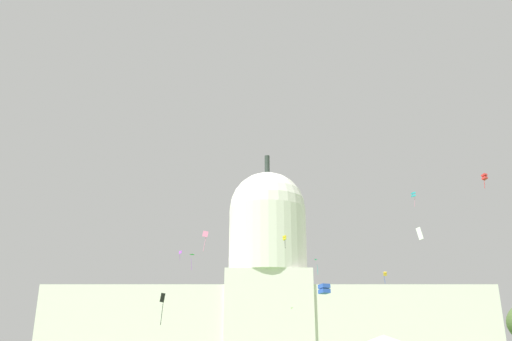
# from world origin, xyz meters

# --- Properties ---
(capitol_building) EXTENTS (144.47, 26.70, 70.65)m
(capitol_building) POSITION_xyz_m (2.33, 152.89, 21.17)
(capitol_building) COLOR silver
(capitol_building) RESTS_ON ground_plane
(kite_gold_low) EXTENTS (0.83, 0.87, 2.37)m
(kite_gold_low) POSITION_xyz_m (23.86, 79.42, 17.59)
(kite_gold_low) COLOR gold
(kite_cyan_high) EXTENTS (0.99, 0.92, 3.60)m
(kite_cyan_high) POSITION_xyz_m (35.26, 92.58, 37.89)
(kite_cyan_high) COLOR #33BCDB
(kite_green_mid) EXTENTS (1.36, 1.22, 3.67)m
(kite_green_mid) POSITION_xyz_m (-16.77, 99.18, 24.58)
(kite_green_mid) COLOR green
(kite_red_mid) EXTENTS (1.03, 1.05, 2.53)m
(kite_red_mid) POSITION_xyz_m (36.26, 57.33, 30.44)
(kite_red_mid) COLOR red
(kite_yellow_mid) EXTENTS (0.87, 0.81, 2.57)m
(kite_yellow_mid) POSITION_xyz_m (3.78, 74.29, 23.73)
(kite_yellow_mid) COLOR yellow
(kite_violet_mid) EXTENTS (0.88, 0.83, 2.83)m
(kite_violet_mid) POSITION_xyz_m (-23.51, 124.41, 29.91)
(kite_violet_mid) COLOR purple
(kite_white_low) EXTENTS (0.66, 0.59, 1.52)m
(kite_white_low) POSITION_xyz_m (17.29, 34.81, 15.94)
(kite_white_low) COLOR white
(kite_black_low) EXTENTS (0.78, 0.42, 4.30)m
(kite_black_low) POSITION_xyz_m (-14.66, 49.16, 9.51)
(kite_black_low) COLOR black
(kite_lime_low) EXTENTS (0.75, 1.45, 0.33)m
(kite_lime_low) POSITION_xyz_m (7.56, 109.40, 13.26)
(kite_lime_low) COLOR #8CD133
(kite_pink_mid) EXTENTS (1.14, 0.45, 3.88)m
(kite_pink_mid) POSITION_xyz_m (-11.03, 69.30, 23.09)
(kite_pink_mid) COLOR pink
(kite_turquoise_mid) EXTENTS (1.01, 1.73, 3.27)m
(kite_turquoise_mid) POSITION_xyz_m (11.99, 91.31, 22.11)
(kite_turquoise_mid) COLOR teal
(kite_blue_low) EXTENTS (1.22, 1.23, 0.95)m
(kite_blue_low) POSITION_xyz_m (5.04, 27.89, 8.84)
(kite_blue_low) COLOR blue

